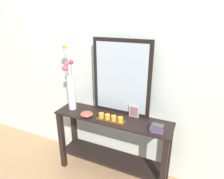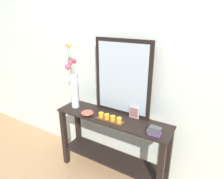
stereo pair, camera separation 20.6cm
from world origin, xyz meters
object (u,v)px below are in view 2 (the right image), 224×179
(book_stack, at_px, (154,131))
(candle_tray, at_px, (110,118))
(tall_vase_left, at_px, (74,84))
(picture_frame_small, at_px, (134,112))
(mirror_leaning, at_px, (122,78))
(console_table, at_px, (112,140))
(decorative_bowl, at_px, (87,113))

(book_stack, bearing_deg, candle_tray, 179.86)
(candle_tray, bearing_deg, tall_vase_left, 171.55)
(picture_frame_small, xyz_separation_m, book_stack, (0.30, -0.19, -0.03))
(mirror_leaning, bearing_deg, tall_vase_left, -166.48)
(mirror_leaning, relative_size, book_stack, 6.07)
(tall_vase_left, relative_size, candle_tray, 2.50)
(mirror_leaning, relative_size, picture_frame_small, 6.33)
(tall_vase_left, distance_m, picture_frame_small, 0.79)
(mirror_leaning, bearing_deg, console_table, -108.78)
(console_table, xyz_separation_m, picture_frame_small, (0.22, 0.11, 0.37))
(book_stack, bearing_deg, console_table, 170.93)
(console_table, xyz_separation_m, candle_tray, (0.02, -0.08, 0.33))
(mirror_leaning, distance_m, picture_frame_small, 0.39)
(book_stack, bearing_deg, mirror_leaning, 154.46)
(console_table, xyz_separation_m, tall_vase_left, (-0.53, 0.00, 0.60))
(tall_vase_left, distance_m, candle_tray, 0.62)
(console_table, height_order, mirror_leaning, mirror_leaning)
(decorative_bowl, bearing_deg, mirror_leaning, 37.13)
(mirror_leaning, xyz_separation_m, decorative_bowl, (-0.31, -0.24, -0.39))
(picture_frame_small, bearing_deg, book_stack, -32.74)
(picture_frame_small, bearing_deg, tall_vase_left, -171.81)
(candle_tray, xyz_separation_m, decorative_bowl, (-0.29, -0.02, -0.00))
(mirror_leaning, height_order, candle_tray, mirror_leaning)
(decorative_bowl, xyz_separation_m, book_stack, (0.78, 0.02, 0.01))
(tall_vase_left, xyz_separation_m, decorative_bowl, (0.26, -0.10, -0.27))
(tall_vase_left, bearing_deg, picture_frame_small, 8.19)
(tall_vase_left, height_order, picture_frame_small, tall_vase_left)
(console_table, bearing_deg, candle_tray, -75.69)
(candle_tray, xyz_separation_m, book_stack, (0.49, -0.00, 0.01))
(candle_tray, bearing_deg, picture_frame_small, 44.05)
(console_table, height_order, decorative_bowl, decorative_bowl)
(tall_vase_left, bearing_deg, mirror_leaning, 13.52)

